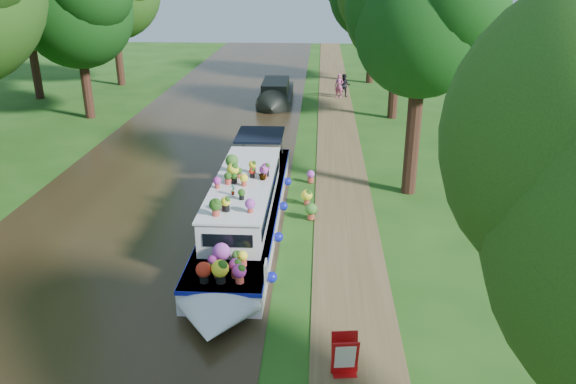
{
  "coord_description": "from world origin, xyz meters",
  "views": [
    {
      "loc": [
        0.22,
        -18.07,
        8.37
      ],
      "look_at": [
        -0.81,
        -0.5,
        1.3
      ],
      "focal_mm": 35.0,
      "sensor_mm": 36.0,
      "label": 1
    }
  ],
  "objects": [
    {
      "name": "tree_far_c",
      "position": [
        -13.52,
        14.08,
        6.52
      ],
      "size": [
        7.13,
        6.82,
        9.59
      ],
      "color": "black",
      "rests_on": "ground"
    },
    {
      "name": "tree_near_mid",
      "position": [
        4.48,
        15.08,
        6.44
      ],
      "size": [
        6.9,
        6.6,
        9.4
      ],
      "color": "black",
      "rests_on": "ground"
    },
    {
      "name": "pedestrian_dark",
      "position": [
        1.86,
        20.59,
        0.81
      ],
      "size": [
        0.87,
        0.74,
        1.56
      ],
      "primitive_type": "imported",
      "rotation": [
        0.0,
        0.0,
        -0.21
      ],
      "color": "black",
      "rests_on": "towpath"
    },
    {
      "name": "towpath",
      "position": [
        1.2,
        0.0,
        0.01
      ],
      "size": [
        2.2,
        100.0,
        0.03
      ],
      "primitive_type": "cube",
      "color": "brown",
      "rests_on": "ground"
    },
    {
      "name": "ground",
      "position": [
        0.0,
        0.0,
        0.0
      ],
      "size": [
        100.0,
        100.0,
        0.0
      ],
      "primitive_type": "plane",
      "color": "#1C4812",
      "rests_on": "ground"
    },
    {
      "name": "plant_boat",
      "position": [
        -2.25,
        -0.91,
        0.85
      ],
      "size": [
        2.29,
        13.52,
        2.31
      ],
      "color": "silver",
      "rests_on": "canal_water"
    },
    {
      "name": "tree_near_overhang",
      "position": [
        3.79,
        3.06,
        6.6
      ],
      "size": [
        5.52,
        5.28,
        8.99
      ],
      "color": "black",
      "rests_on": "ground"
    },
    {
      "name": "canal_water",
      "position": [
        -6.0,
        0.0,
        0.01
      ],
      "size": [
        10.0,
        100.0,
        0.02
      ],
      "primitive_type": "cube",
      "color": "black",
      "rests_on": "ground"
    },
    {
      "name": "sandwich_board",
      "position": [
        0.87,
        -7.98,
        0.45
      ],
      "size": [
        0.61,
        0.53,
        0.94
      ],
      "rotation": [
        0.0,
        0.0,
        0.12
      ],
      "color": "#B90D0E",
      "rests_on": "towpath"
    },
    {
      "name": "verge_plant",
      "position": [
        0.05,
        0.26,
        0.21
      ],
      "size": [
        0.38,
        0.33,
        0.42
      ],
      "primitive_type": "imported",
      "rotation": [
        0.0,
        0.0,
        -0.01
      ],
      "color": "#315F1C",
      "rests_on": "ground"
    },
    {
      "name": "pedestrian_pink",
      "position": [
        1.47,
        20.25,
        0.84
      ],
      "size": [
        0.69,
        0.56,
        1.63
      ],
      "primitive_type": "imported",
      "rotation": [
        0.0,
        0.0,
        -0.32
      ],
      "color": "#EB6081",
      "rests_on": "towpath"
    },
    {
      "name": "second_boat",
      "position": [
        -2.75,
        18.76,
        0.58
      ],
      "size": [
        2.19,
        7.38,
        1.43
      ],
      "rotation": [
        0.0,
        0.0,
        0.02
      ],
      "color": "black",
      "rests_on": "canal_water"
    }
  ]
}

